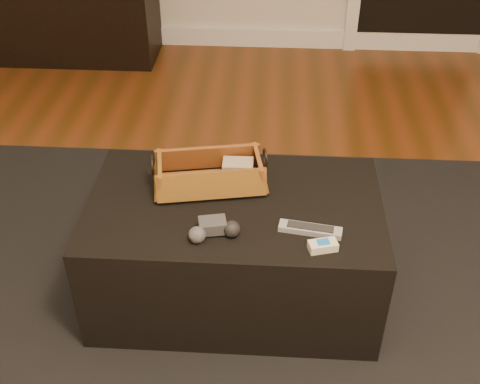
# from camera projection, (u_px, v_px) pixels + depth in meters

# --- Properties ---
(floor) EXTENTS (5.00, 5.50, 0.01)m
(floor) POSITION_uv_depth(u_px,v_px,m) (157.00, 379.00, 1.98)
(floor) COLOR brown
(floor) RESTS_ON ground
(baseboard) EXTENTS (5.00, 0.04, 0.12)m
(baseboard) POSITION_uv_depth(u_px,v_px,m) (225.00, 37.00, 4.12)
(baseboard) COLOR white
(baseboard) RESTS_ON floor
(media_cabinet) EXTENTS (1.36, 0.45, 0.53)m
(media_cabinet) POSITION_uv_depth(u_px,v_px,m) (50.00, 16.00, 3.88)
(media_cabinet) COLOR black
(media_cabinet) RESTS_ON floor
(area_rug) EXTENTS (2.60, 2.00, 0.01)m
(area_rug) POSITION_uv_depth(u_px,v_px,m) (234.00, 301.00, 2.24)
(area_rug) COLOR black
(area_rug) RESTS_ON floor
(ottoman) EXTENTS (1.00, 0.60, 0.42)m
(ottoman) POSITION_uv_depth(u_px,v_px,m) (235.00, 249.00, 2.15)
(ottoman) COLOR black
(ottoman) RESTS_ON area_rug
(tv_remote) EXTENTS (0.21, 0.10, 0.02)m
(tv_remote) POSITION_uv_depth(u_px,v_px,m) (205.00, 183.00, 2.08)
(tv_remote) COLOR black
(tv_remote) RESTS_ON wicker_basket
(cloth_bundle) EXTENTS (0.11, 0.07, 0.06)m
(cloth_bundle) POSITION_uv_depth(u_px,v_px,m) (238.00, 169.00, 2.11)
(cloth_bundle) COLOR tan
(cloth_bundle) RESTS_ON wicker_basket
(wicker_basket) EXTENTS (0.42, 0.27, 0.14)m
(wicker_basket) POSITION_uv_depth(u_px,v_px,m) (210.00, 175.00, 2.08)
(wicker_basket) COLOR #975C22
(wicker_basket) RESTS_ON ottoman
(game_controller) EXTENTS (0.17, 0.12, 0.05)m
(game_controller) POSITION_uv_depth(u_px,v_px,m) (214.00, 229.00, 1.87)
(game_controller) COLOR #38383B
(game_controller) RESTS_ON ottoman
(silver_remote) EXTENTS (0.20, 0.08, 0.02)m
(silver_remote) POSITION_uv_depth(u_px,v_px,m) (310.00, 229.00, 1.90)
(silver_remote) COLOR #A8AAAF
(silver_remote) RESTS_ON ottoman
(cream_gadget) EXTENTS (0.10, 0.07, 0.03)m
(cream_gadget) POSITION_uv_depth(u_px,v_px,m) (323.00, 246.00, 1.83)
(cream_gadget) COLOR silver
(cream_gadget) RESTS_ON ottoman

